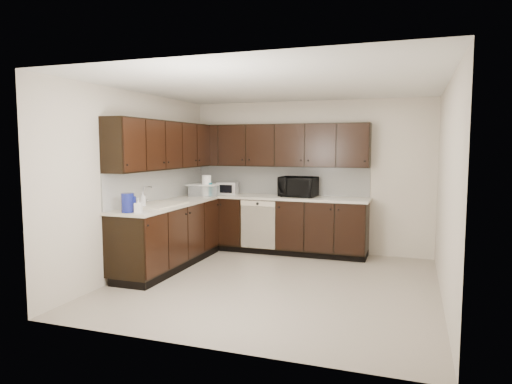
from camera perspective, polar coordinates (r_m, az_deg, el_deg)
floor at (r=5.97m, az=2.28°, el=-11.37°), size 4.00×4.00×0.00m
ceiling at (r=5.75m, az=2.39°, el=13.17°), size 4.00×4.00×0.00m
wall_back at (r=7.66m, az=6.65°, el=1.91°), size 4.00×0.02×2.50m
wall_left at (r=6.58m, az=-14.58°, el=1.15°), size 0.02×4.00×2.50m
wall_right at (r=5.50m, az=22.72°, el=0.02°), size 0.02×4.00×2.50m
wall_front at (r=3.86m, az=-6.23°, el=-1.80°), size 4.00×0.02×2.50m
lower_cabinets at (r=7.21m, az=-2.84°, el=-4.99°), size 3.00×2.80×0.90m
countertop at (r=7.13m, az=-2.89°, el=-1.00°), size 3.03×2.83×0.04m
backsplash at (r=7.38m, az=-3.79°, el=1.25°), size 3.00×2.80×0.48m
upper_cabinets at (r=7.21m, az=-3.33°, el=5.84°), size 3.00×2.80×0.70m
dishwasher at (r=7.36m, az=0.24°, el=-3.72°), size 0.58×0.04×0.78m
sink at (r=6.44m, az=-12.20°, el=-2.19°), size 0.54×0.82×0.42m
microwave at (r=7.43m, az=5.28°, el=0.66°), size 0.62×0.45×0.32m
soap_bottle_a at (r=5.77m, az=-14.50°, el=-1.64°), size 0.10×0.11×0.19m
soap_bottle_b at (r=6.28m, az=-13.95°, el=-0.93°), size 0.11×0.11×0.21m
toaster_oven at (r=7.78m, az=-3.59°, el=0.48°), size 0.36×0.29×0.21m
storage_bin at (r=7.60m, az=-6.61°, el=0.23°), size 0.56×0.50×0.18m
blue_pitcher at (r=5.85m, az=-15.74°, el=-1.31°), size 0.20×0.20×0.24m
teal_tumbler at (r=7.55m, az=-5.86°, el=0.34°), size 0.11×0.11×0.22m
paper_towel_roll at (r=7.56m, az=-6.19°, el=0.80°), size 0.19×0.19×0.34m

